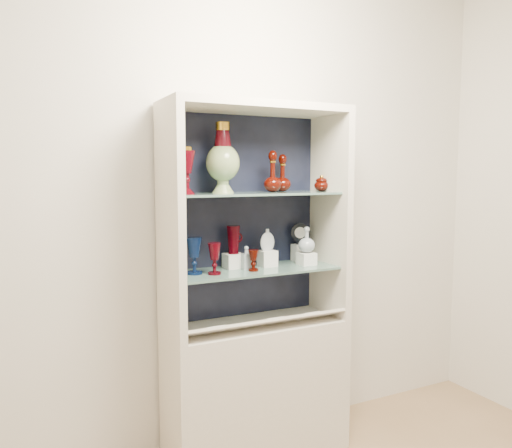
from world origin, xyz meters
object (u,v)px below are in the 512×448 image
ruby_decanter_b (283,172)px  cameo_medallion (300,234)px  ruby_goblet_tall (214,259)px  flat_flask (267,239)px  enamel_urn (223,158)px  ruby_pitcher (233,240)px  cobalt_goblet (194,256)px  ruby_goblet_small (253,260)px  pedestal_lamp_right (180,168)px  clear_square_bottle (246,258)px  lidded_bowl (321,183)px  pedestal_lamp_left (186,171)px  ruby_decanter_a (273,169)px  clear_round_decanter (307,240)px

ruby_decanter_b → cameo_medallion: (0.14, 0.04, -0.37)m
cameo_medallion → ruby_decanter_b: bearing=-146.2°
ruby_goblet_tall → flat_flask: 0.37m
enamel_urn → cameo_medallion: enamel_urn is taller
ruby_pitcher → cameo_medallion: size_ratio=1.20×
enamel_urn → cobalt_goblet: (-0.17, -0.03, -0.51)m
flat_flask → ruby_goblet_tall: bearing=-171.3°
ruby_goblet_tall → ruby_goblet_small: bearing=-1.8°
ruby_decanter_b → cobalt_goblet: (-0.56, -0.06, -0.44)m
pedestal_lamp_right → clear_square_bottle: size_ratio=2.00×
lidded_bowl → ruby_goblet_small: bearing=-172.7°
enamel_urn → cameo_medallion: size_ratio=2.85×
clear_square_bottle → cobalt_goblet: bearing=178.6°
ruby_goblet_small → cameo_medallion: cameo_medallion is taller
ruby_decanter_b → clear_square_bottle: bearing=-165.8°
pedestal_lamp_left → ruby_decanter_a: size_ratio=0.91×
lidded_bowl → ruby_goblet_small: lidded_bowl is taller
pedestal_lamp_right → flat_flask: bearing=-2.4°
ruby_decanter_b → ruby_pitcher: (-0.31, 0.01, -0.37)m
pedestal_lamp_right → ruby_goblet_tall: size_ratio=1.57×
ruby_decanter_b → clear_square_bottle: size_ratio=1.74×
flat_flask → pedestal_lamp_left: bearing=-175.5°
pedestal_lamp_right → ruby_pitcher: (0.31, 0.02, -0.39)m
ruby_decanter_b → ruby_goblet_tall: (-0.47, -0.11, -0.45)m
lidded_bowl → cobalt_goblet: size_ratio=0.50×
lidded_bowl → cameo_medallion: size_ratio=0.74×
cobalt_goblet → ruby_goblet_small: cobalt_goblet is taller
cobalt_goblet → cameo_medallion: bearing=7.8°
ruby_pitcher → ruby_goblet_small: bearing=-79.0°
ruby_goblet_tall → flat_flask: bearing=13.2°
enamel_urn → ruby_goblet_small: bearing=-32.1°
ruby_decanter_b → flat_flask: size_ratio=1.78×
ruby_pitcher → clear_round_decanter: 0.43m
pedestal_lamp_left → cameo_medallion: size_ratio=1.80×
flat_flask → cobalt_goblet: bearing=179.2°
enamel_urn → ruby_pitcher: size_ratio=2.38×
clear_square_bottle → flat_flask: flat_flask is taller
pedestal_lamp_left → cobalt_goblet: pedestal_lamp_left is taller
ruby_decanter_b → clear_round_decanter: bearing=-39.7°
ruby_goblet_tall → clear_round_decanter: 0.58m
enamel_urn → pedestal_lamp_left: bearing=-161.7°
ruby_goblet_small → pedestal_lamp_right: bearing=163.2°
pedestal_lamp_left → cameo_medallion: 0.85m
ruby_decanter_a → cobalt_goblet: size_ratio=1.34×
cobalt_goblet → ruby_pitcher: 0.27m
pedestal_lamp_right → ruby_decanter_a: bearing=-4.4°
clear_round_decanter → cameo_medallion: (0.03, 0.13, 0.02)m
ruby_goblet_tall → cameo_medallion: 0.63m
pedestal_lamp_right → ruby_decanter_a: pedestal_lamp_right is taller
ruby_decanter_a → cameo_medallion: bearing=20.4°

